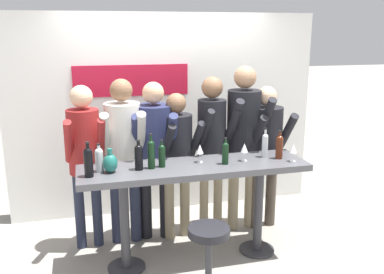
{
  "coord_description": "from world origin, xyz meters",
  "views": [
    {
      "loc": [
        -0.99,
        -3.7,
        2.23
      ],
      "look_at": [
        0.0,
        0.09,
        1.24
      ],
      "focal_mm": 40.0,
      "sensor_mm": 36.0,
      "label": 1
    }
  ],
  "objects_px": {
    "tasting_table": "(194,181)",
    "wine_bottle_1": "(151,153)",
    "wine_glass_2": "(244,148)",
    "person_far_right": "(265,142)",
    "wine_glass_1": "(200,150)",
    "person_right": "(244,130)",
    "wine_bottle_2": "(162,154)",
    "person_center": "(177,150)",
    "person_center_right": "(212,137)",
    "wine_glass_0": "(293,149)",
    "decorative_vase": "(110,163)",
    "wine_bottle_3": "(139,156)",
    "wine_bottle_0": "(99,159)",
    "wine_bottle_7": "(88,161)",
    "bar_stool": "(209,251)",
    "wine_bottle_4": "(225,152)",
    "wine_bottle_5": "(279,146)",
    "wine_bottle_6": "(265,144)",
    "person_left": "(123,144)",
    "person_center_left": "(154,145)",
    "person_far_left": "(85,149)"
  },
  "relations": [
    {
      "from": "tasting_table",
      "to": "wine_bottle_1",
      "type": "bearing_deg",
      "value": 179.98
    },
    {
      "from": "wine_bottle_1",
      "to": "wine_glass_2",
      "type": "distance_m",
      "value": 0.91
    },
    {
      "from": "person_far_right",
      "to": "wine_glass_1",
      "type": "xyz_separation_m",
      "value": [
        -0.89,
        -0.46,
        0.11
      ]
    },
    {
      "from": "person_right",
      "to": "wine_bottle_2",
      "type": "bearing_deg",
      "value": -152.04
    },
    {
      "from": "person_center",
      "to": "person_center_right",
      "type": "height_order",
      "value": "person_center_right"
    },
    {
      "from": "wine_glass_1",
      "to": "wine_glass_0",
      "type": "bearing_deg",
      "value": -12.95
    },
    {
      "from": "wine_glass_1",
      "to": "decorative_vase",
      "type": "xyz_separation_m",
      "value": [
        -0.85,
        -0.09,
        -0.04
      ]
    },
    {
      "from": "wine_bottle_2",
      "to": "wine_bottle_3",
      "type": "height_order",
      "value": "wine_bottle_3"
    },
    {
      "from": "wine_bottle_0",
      "to": "wine_bottle_7",
      "type": "relative_size",
      "value": 0.83
    },
    {
      "from": "bar_stool",
      "to": "person_far_right",
      "type": "height_order",
      "value": "person_far_right"
    },
    {
      "from": "wine_bottle_7",
      "to": "wine_bottle_4",
      "type": "bearing_deg",
      "value": 2.08
    },
    {
      "from": "wine_glass_1",
      "to": "wine_glass_2",
      "type": "distance_m",
      "value": 0.43
    },
    {
      "from": "wine_bottle_4",
      "to": "wine_bottle_5",
      "type": "xyz_separation_m",
      "value": [
        0.57,
        0.03,
        0.01
      ]
    },
    {
      "from": "wine_bottle_6",
      "to": "wine_bottle_7",
      "type": "relative_size",
      "value": 0.95
    },
    {
      "from": "tasting_table",
      "to": "wine_bottle_3",
      "type": "xyz_separation_m",
      "value": [
        -0.52,
        -0.01,
        0.3
      ]
    },
    {
      "from": "tasting_table",
      "to": "person_center",
      "type": "relative_size",
      "value": 1.36
    },
    {
      "from": "person_far_right",
      "to": "wine_bottle_4",
      "type": "height_order",
      "value": "person_far_right"
    },
    {
      "from": "person_left",
      "to": "person_center_left",
      "type": "xyz_separation_m",
      "value": [
        0.32,
        0.01,
        -0.03
      ]
    },
    {
      "from": "wine_bottle_0",
      "to": "wine_glass_1",
      "type": "relative_size",
      "value": 1.47
    },
    {
      "from": "wine_bottle_0",
      "to": "wine_bottle_4",
      "type": "bearing_deg",
      "value": -3.43
    },
    {
      "from": "wine_bottle_5",
      "to": "wine_bottle_6",
      "type": "bearing_deg",
      "value": 144.57
    },
    {
      "from": "person_center_left",
      "to": "person_far_right",
      "type": "relative_size",
      "value": 1.05
    },
    {
      "from": "wine_bottle_7",
      "to": "wine_glass_1",
      "type": "xyz_separation_m",
      "value": [
        1.04,
        0.16,
        -0.02
      ]
    },
    {
      "from": "person_center_left",
      "to": "wine_bottle_6",
      "type": "xyz_separation_m",
      "value": [
        1.03,
        -0.49,
        0.06
      ]
    },
    {
      "from": "wine_bottle_3",
      "to": "wine_glass_1",
      "type": "xyz_separation_m",
      "value": [
        0.6,
        0.07,
        -0.01
      ]
    },
    {
      "from": "person_center_left",
      "to": "decorative_vase",
      "type": "height_order",
      "value": "person_center_left"
    },
    {
      "from": "wine_bottle_1",
      "to": "wine_bottle_7",
      "type": "distance_m",
      "value": 0.57
    },
    {
      "from": "person_center_right",
      "to": "decorative_vase",
      "type": "xyz_separation_m",
      "value": [
        -1.12,
        -0.57,
        -0.03
      ]
    },
    {
      "from": "wine_bottle_7",
      "to": "bar_stool",
      "type": "bearing_deg",
      "value": -28.27
    },
    {
      "from": "wine_bottle_0",
      "to": "wine_bottle_6",
      "type": "relative_size",
      "value": 0.87
    },
    {
      "from": "wine_bottle_5",
      "to": "wine_bottle_4",
      "type": "bearing_deg",
      "value": -176.64
    },
    {
      "from": "wine_bottle_1",
      "to": "wine_glass_1",
      "type": "relative_size",
      "value": 1.85
    },
    {
      "from": "wine_bottle_3",
      "to": "wine_glass_0",
      "type": "bearing_deg",
      "value": -4.9
    },
    {
      "from": "wine_bottle_2",
      "to": "wine_bottle_6",
      "type": "bearing_deg",
      "value": 2.69
    },
    {
      "from": "person_far_left",
      "to": "wine_bottle_6",
      "type": "relative_size",
      "value": 5.71
    },
    {
      "from": "person_right",
      "to": "wine_bottle_0",
      "type": "bearing_deg",
      "value": -161.16
    },
    {
      "from": "wine_bottle_5",
      "to": "wine_glass_2",
      "type": "xyz_separation_m",
      "value": [
        -0.36,
        0.02,
        -0.01
      ]
    },
    {
      "from": "wine_bottle_2",
      "to": "wine_bottle_6",
      "type": "relative_size",
      "value": 0.86
    },
    {
      "from": "bar_stool",
      "to": "tasting_table",
      "type": "bearing_deg",
      "value": 86.94
    },
    {
      "from": "wine_bottle_3",
      "to": "wine_bottle_6",
      "type": "bearing_deg",
      "value": 3.57
    },
    {
      "from": "bar_stool",
      "to": "wine_bottle_5",
      "type": "xyz_separation_m",
      "value": [
        0.89,
        0.58,
        0.7
      ]
    },
    {
      "from": "wine_bottle_2",
      "to": "bar_stool",
      "type": "bearing_deg",
      "value": -66.09
    },
    {
      "from": "person_center_left",
      "to": "wine_glass_2",
      "type": "xyz_separation_m",
      "value": [
        0.78,
        -0.56,
        0.06
      ]
    },
    {
      "from": "person_center_right",
      "to": "wine_bottle_6",
      "type": "relative_size",
      "value": 5.86
    },
    {
      "from": "decorative_vase",
      "to": "wine_bottle_6",
      "type": "bearing_deg",
      "value": 3.39
    },
    {
      "from": "person_left",
      "to": "person_center",
      "type": "height_order",
      "value": "person_left"
    },
    {
      "from": "person_center_right",
      "to": "wine_bottle_0",
      "type": "bearing_deg",
      "value": -162.73
    },
    {
      "from": "wine_glass_1",
      "to": "wine_bottle_0",
      "type": "bearing_deg",
      "value": -177.42
    },
    {
      "from": "bar_stool",
      "to": "wine_bottle_4",
      "type": "bearing_deg",
      "value": 59.55
    },
    {
      "from": "person_center_right",
      "to": "wine_bottle_0",
      "type": "xyz_separation_m",
      "value": [
        -1.21,
        -0.52,
        0.0
      ]
    }
  ]
}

